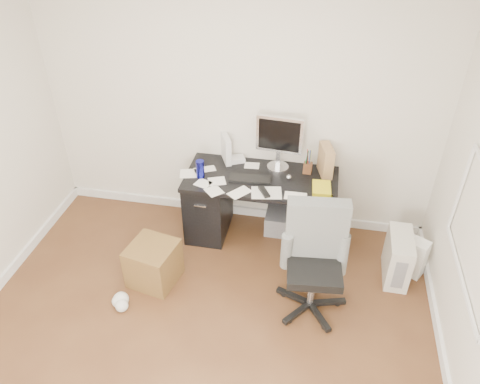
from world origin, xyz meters
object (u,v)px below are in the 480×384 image
object	(u,v)px
lcd_monitor	(279,143)
pc_tower	(398,257)
office_chair	(315,264)
desk	(260,206)
keyboard	(250,179)
wicker_basket	(154,263)

from	to	relation	value
lcd_monitor	pc_tower	xyz separation A→B (m)	(1.23, -0.54, -0.80)
office_chair	pc_tower	bearing A→B (deg)	29.52
lcd_monitor	office_chair	bearing A→B (deg)	-61.96
desk	keyboard	xyz separation A→B (m)	(-0.10, -0.06, 0.36)
pc_tower	desk	bearing A→B (deg)	167.07
lcd_monitor	wicker_basket	distance (m)	1.67
lcd_monitor	keyboard	size ratio (longest dim) A/B	1.43
pc_tower	office_chair	bearing A→B (deg)	-143.83
pc_tower	wicker_basket	distance (m)	2.31
desk	wicker_basket	distance (m)	1.22
desk	keyboard	size ratio (longest dim) A/B	3.70
office_chair	pc_tower	world-z (taller)	office_chair
keyboard	wicker_basket	world-z (taller)	keyboard
desk	pc_tower	bearing A→B (deg)	-13.83
keyboard	office_chair	bearing A→B (deg)	-53.74
lcd_monitor	wicker_basket	world-z (taller)	lcd_monitor
desk	office_chair	world-z (taller)	office_chair
desk	keyboard	bearing A→B (deg)	-149.95
lcd_monitor	pc_tower	bearing A→B (deg)	-18.61
office_chair	wicker_basket	xyz separation A→B (m)	(-1.48, 0.06, -0.32)
lcd_monitor	desk	bearing A→B (deg)	-118.54
keyboard	pc_tower	size ratio (longest dim) A/B	0.85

